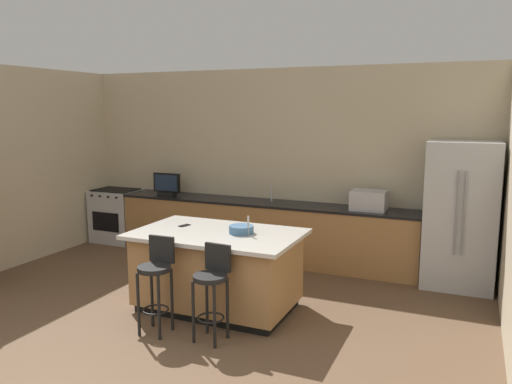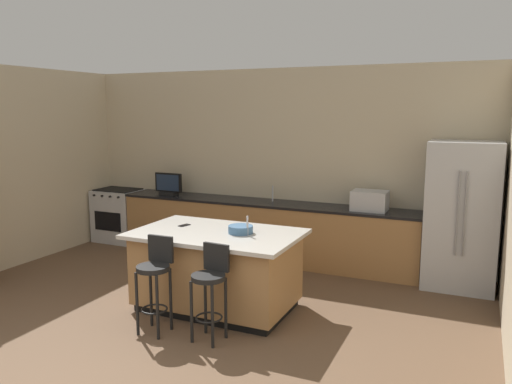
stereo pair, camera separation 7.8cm
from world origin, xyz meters
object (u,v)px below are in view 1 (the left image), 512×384
object	(u,v)px
refrigerator	(461,215)
tv_monitor	(167,185)
kitchen_island	(218,270)
fruit_bowl	(241,229)
microwave	(369,200)
cell_phone	(184,225)
range_oven	(117,215)
bar_stool_right	(212,284)
bar_stool_left	(156,276)

from	to	relation	value
refrigerator	tv_monitor	distance (m)	4.48
tv_monitor	kitchen_island	bearing A→B (deg)	-44.84
refrigerator	fruit_bowl	world-z (taller)	refrigerator
kitchen_island	fruit_bowl	distance (m)	0.56
microwave	cell_phone	bearing A→B (deg)	-134.45
kitchen_island	microwave	world-z (taller)	microwave
range_oven	bar_stool_right	distance (m)	4.34
microwave	fruit_bowl	bearing A→B (deg)	-118.59
refrigerator	cell_phone	distance (m)	3.53
cell_phone	kitchen_island	bearing A→B (deg)	1.06
range_oven	microwave	distance (m)	4.41
kitchen_island	range_oven	distance (m)	3.63
bar_stool_right	fruit_bowl	bearing A→B (deg)	97.76
refrigerator	tv_monitor	world-z (taller)	refrigerator
tv_monitor	refrigerator	bearing A→B (deg)	-0.20
bar_stool_right	refrigerator	bearing A→B (deg)	54.52
refrigerator	microwave	xyz separation A→B (m)	(-1.19, 0.07, 0.09)
tv_monitor	cell_phone	world-z (taller)	tv_monitor
refrigerator	fruit_bowl	size ratio (longest dim) A/B	6.79
tv_monitor	bar_stool_left	xyz separation A→B (m)	(1.67, -2.75, -0.47)
bar_stool_left	fruit_bowl	world-z (taller)	same
tv_monitor	bar_stool_left	world-z (taller)	tv_monitor
range_oven	cell_phone	size ratio (longest dim) A/B	6.16
range_oven	cell_phone	xyz separation A→B (m)	(2.53, -1.87, 0.45)
kitchen_island	microwave	distance (m)	2.46
kitchen_island	bar_stool_left	bearing A→B (deg)	-108.99
bar_stool_right	cell_phone	world-z (taller)	bar_stool_right
refrigerator	bar_stool_left	size ratio (longest dim) A/B	1.90
bar_stool_left	bar_stool_right	distance (m)	0.61
bar_stool_right	cell_phone	bearing A→B (deg)	138.16
refrigerator	tv_monitor	bearing A→B (deg)	179.80
fruit_bowl	range_oven	bearing A→B (deg)	149.75
microwave	bar_stool_right	xyz separation A→B (m)	(-1.00, -2.73, -0.47)
bar_stool_left	cell_phone	bearing A→B (deg)	102.27
range_oven	microwave	world-z (taller)	microwave
bar_stool_right	range_oven	bearing A→B (deg)	144.93
bar_stool_left	kitchen_island	bearing A→B (deg)	69.53
kitchen_island	fruit_bowl	world-z (taller)	fruit_bowl
microwave	cell_phone	xyz separation A→B (m)	(-1.84, -1.87, -0.13)
range_oven	tv_monitor	xyz separation A→B (m)	(1.09, -0.05, 0.61)
kitchen_island	microwave	xyz separation A→B (m)	(1.33, 1.99, 0.58)
range_oven	bar_stool_left	size ratio (longest dim) A/B	0.93
range_oven	kitchen_island	bearing A→B (deg)	-33.26
tv_monitor	cell_phone	size ratio (longest dim) A/B	3.23
kitchen_island	microwave	bearing A→B (deg)	56.30
bar_stool_left	cell_phone	world-z (taller)	bar_stool_left
tv_monitor	bar_stool_right	xyz separation A→B (m)	(2.28, -2.68, -0.49)
bar_stool_left	fruit_bowl	xyz separation A→B (m)	(0.56, 0.87, 0.35)
microwave	cell_phone	world-z (taller)	microwave
refrigerator	range_oven	world-z (taller)	refrigerator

